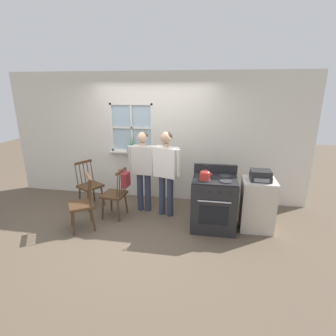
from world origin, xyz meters
name	(u,v)px	position (x,y,z in m)	size (l,w,h in m)	color
ground_plane	(138,227)	(0.00, 0.00, 0.00)	(16.00, 16.00, 0.00)	brown
wall_back	(155,138)	(0.02, 1.40, 1.34)	(6.40, 0.16, 2.70)	silver
chair_by_window	(115,195)	(-0.53, 0.34, 0.44)	(0.44, 0.46, 0.95)	#4C331E
chair_near_wall	(90,186)	(-1.21, 0.69, 0.44)	(0.56, 0.56, 0.95)	#4C331E
chair_center_cluster	(82,205)	(-0.93, -0.17, 0.44)	(0.56, 0.57, 0.95)	#4C331E
person_elderly_left	(143,164)	(-0.05, 0.69, 0.97)	(0.57, 0.22, 1.59)	#2D3347
person_teen_center	(166,166)	(0.42, 0.56, 1.00)	(0.60, 0.34, 1.63)	#2D3347
stove	(214,203)	(1.31, 0.23, 0.47)	(0.76, 0.68, 1.08)	#232326
kettle	(205,175)	(1.14, 0.10, 1.02)	(0.21, 0.17, 0.25)	red
potted_plant	(131,148)	(-0.48, 1.31, 1.13)	(0.16, 0.16, 0.36)	#42474C
handbag	(126,179)	(-0.29, 0.32, 0.78)	(0.20, 0.23, 0.31)	maroon
side_counter	(257,205)	(2.05, 0.34, 0.45)	(0.55, 0.50, 0.90)	beige
stereo	(261,176)	(2.05, 0.32, 0.99)	(0.34, 0.29, 0.18)	#232326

